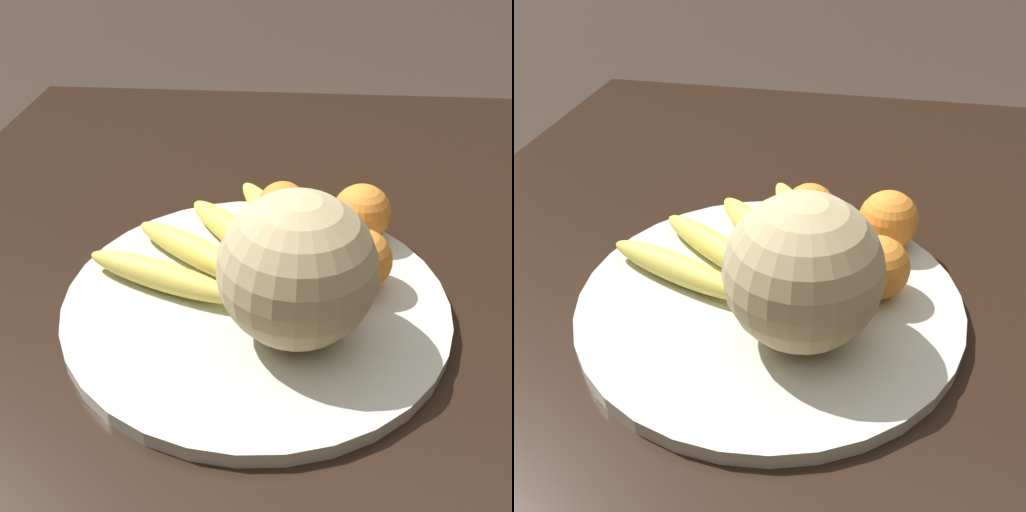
{
  "view_description": "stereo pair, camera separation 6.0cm",
  "coord_description": "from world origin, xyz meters",
  "views": [
    {
      "loc": [
        -0.45,
        -0.03,
        1.13
      ],
      "look_at": [
        0.04,
        0.01,
        0.78
      ],
      "focal_mm": 42.0,
      "sensor_mm": 36.0,
      "label": 1
    },
    {
      "loc": [
        -0.44,
        -0.09,
        1.13
      ],
      "look_at": [
        0.04,
        0.01,
        0.78
      ],
      "focal_mm": 42.0,
      "sensor_mm": 36.0,
      "label": 2
    }
  ],
  "objects": [
    {
      "name": "banana_bunch",
      "position": [
        0.11,
        0.06,
        0.75
      ],
      "size": [
        0.26,
        0.26,
        0.03
      ],
      "rotation": [
        0.0,
        0.0,
        7.12
      ],
      "color": "#473819",
      "rests_on": "fruit_bowl"
    },
    {
      "name": "fruit_bowl",
      "position": [
        0.04,
        0.01,
        0.73
      ],
      "size": [
        0.4,
        0.4,
        0.02
      ],
      "color": "beige",
      "rests_on": "kitchen_table"
    },
    {
      "name": "melon",
      "position": [
        -0.01,
        -0.03,
        0.81
      ],
      "size": [
        0.15,
        0.15,
        0.15
      ],
      "color": "tan",
      "rests_on": "fruit_bowl"
    },
    {
      "name": "kitchen_table",
      "position": [
        0.0,
        0.0,
        0.63
      ],
      "size": [
        1.43,
        0.97,
        0.72
      ],
      "color": "black",
      "rests_on": "ground_plane"
    },
    {
      "name": "orange_front_left",
      "position": [
        0.13,
        -0.05,
        0.76
      ],
      "size": [
        0.06,
        0.06,
        0.06
      ],
      "color": "orange",
      "rests_on": "fruit_bowl"
    },
    {
      "name": "orange_back_left",
      "position": [
        0.18,
        -0.01,
        0.77
      ],
      "size": [
        0.06,
        0.06,
        0.06
      ],
      "color": "orange",
      "rests_on": "fruit_bowl"
    },
    {
      "name": "orange_front_right",
      "position": [
        0.07,
        -0.1,
        0.77
      ],
      "size": [
        0.07,
        0.07,
        0.07
      ],
      "color": "orange",
      "rests_on": "fruit_bowl"
    },
    {
      "name": "orange_mid_center",
      "position": [
        0.16,
        -0.1,
        0.77
      ],
      "size": [
        0.07,
        0.07,
        0.07
      ],
      "color": "orange",
      "rests_on": "fruit_bowl"
    }
  ]
}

